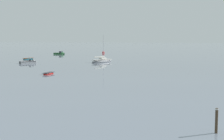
{
  "coord_description": "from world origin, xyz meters",
  "views": [
    {
      "loc": [
        33.33,
        -16.56,
        6.06
      ],
      "look_at": [
        7.07,
        32.23,
        0.39
      ],
      "focal_mm": 49.74,
      "sensor_mm": 36.0,
      "label": 1
    }
  ],
  "objects_px": {
    "mooring_post_left": "(216,121)",
    "channel_buoy": "(103,52)",
    "sailboat_moored_1": "(102,61)",
    "rowboat_moored_3": "(49,74)",
    "motorboat_moored_3": "(30,62)",
    "motorboat_moored_1": "(61,54)",
    "rowboat_moored_0": "(28,59)"
  },
  "relations": [
    {
      "from": "sailboat_moored_1",
      "to": "rowboat_moored_3",
      "type": "bearing_deg",
      "value": -153.0
    },
    {
      "from": "channel_buoy",
      "to": "mooring_post_left",
      "type": "height_order",
      "value": "channel_buoy"
    },
    {
      "from": "motorboat_moored_1",
      "to": "sailboat_moored_1",
      "type": "distance_m",
      "value": 42.83
    },
    {
      "from": "rowboat_moored_0",
      "to": "motorboat_moored_3",
      "type": "distance_m",
      "value": 14.74
    },
    {
      "from": "rowboat_moored_0",
      "to": "motorboat_moored_1",
      "type": "bearing_deg",
      "value": -151.43
    },
    {
      "from": "motorboat_moored_3",
      "to": "channel_buoy",
      "type": "distance_m",
      "value": 52.82
    },
    {
      "from": "rowboat_moored_0",
      "to": "sailboat_moored_1",
      "type": "relative_size",
      "value": 0.5
    },
    {
      "from": "channel_buoy",
      "to": "mooring_post_left",
      "type": "xyz_separation_m",
      "value": [
        59.43,
        -88.86,
        0.31
      ]
    },
    {
      "from": "sailboat_moored_1",
      "to": "channel_buoy",
      "type": "xyz_separation_m",
      "value": [
        -23.21,
        41.18,
        0.14
      ]
    },
    {
      "from": "motorboat_moored_1",
      "to": "motorboat_moored_3",
      "type": "height_order",
      "value": "motorboat_moored_1"
    },
    {
      "from": "motorboat_moored_1",
      "to": "mooring_post_left",
      "type": "height_order",
      "value": "mooring_post_left"
    },
    {
      "from": "sailboat_moored_1",
      "to": "mooring_post_left",
      "type": "relative_size",
      "value": 4.05
    },
    {
      "from": "mooring_post_left",
      "to": "channel_buoy",
      "type": "bearing_deg",
      "value": 123.77
    },
    {
      "from": "motorboat_moored_1",
      "to": "channel_buoy",
      "type": "distance_m",
      "value": 17.92
    },
    {
      "from": "mooring_post_left",
      "to": "motorboat_moored_3",
      "type": "bearing_deg",
      "value": 143.71
    },
    {
      "from": "sailboat_moored_1",
      "to": "channel_buoy",
      "type": "height_order",
      "value": "sailboat_moored_1"
    },
    {
      "from": "motorboat_moored_1",
      "to": "motorboat_moored_3",
      "type": "bearing_deg",
      "value": -62.93
    },
    {
      "from": "motorboat_moored_3",
      "to": "rowboat_moored_3",
      "type": "bearing_deg",
      "value": -104.25
    },
    {
      "from": "motorboat_moored_1",
      "to": "sailboat_moored_1",
      "type": "bearing_deg",
      "value": -38.95
    },
    {
      "from": "mooring_post_left",
      "to": "rowboat_moored_0",
      "type": "bearing_deg",
      "value": 142.09
    },
    {
      "from": "sailboat_moored_1",
      "to": "mooring_post_left",
      "type": "bearing_deg",
      "value": -126.91
    },
    {
      "from": "rowboat_moored_3",
      "to": "mooring_post_left",
      "type": "distance_m",
      "value": 37.11
    },
    {
      "from": "motorboat_moored_3",
      "to": "channel_buoy",
      "type": "height_order",
      "value": "channel_buoy"
    },
    {
      "from": "motorboat_moored_3",
      "to": "mooring_post_left",
      "type": "xyz_separation_m",
      "value": [
        50.18,
        -36.85,
        0.57
      ]
    },
    {
      "from": "sailboat_moored_1",
      "to": "motorboat_moored_3",
      "type": "bearing_deg",
      "value": 143.66
    },
    {
      "from": "rowboat_moored_0",
      "to": "sailboat_moored_1",
      "type": "xyz_separation_m",
      "value": [
        24.44,
        0.45,
        0.17
      ]
    },
    {
      "from": "motorboat_moored_1",
      "to": "rowboat_moored_3",
      "type": "relative_size",
      "value": 1.62
    },
    {
      "from": "rowboat_moored_0",
      "to": "motorboat_moored_3",
      "type": "height_order",
      "value": "motorboat_moored_3"
    },
    {
      "from": "rowboat_moored_3",
      "to": "sailboat_moored_1",
      "type": "height_order",
      "value": "sailboat_moored_1"
    },
    {
      "from": "rowboat_moored_0",
      "to": "mooring_post_left",
      "type": "relative_size",
      "value": 2.02
    },
    {
      "from": "rowboat_moored_0",
      "to": "channel_buoy",
      "type": "xyz_separation_m",
      "value": [
        1.23,
        41.63,
        0.31
      ]
    },
    {
      "from": "motorboat_moored_3",
      "to": "sailboat_moored_1",
      "type": "height_order",
      "value": "sailboat_moored_1"
    }
  ]
}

